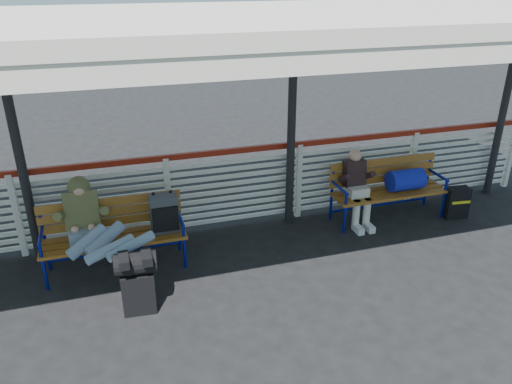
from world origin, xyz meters
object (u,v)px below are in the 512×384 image
object	(u,v)px
bench_left	(132,223)
traveler_man	(101,235)
bench_right	(396,182)
companion_person	(357,187)
luggage_stack	(138,280)
suitcase_side	(456,202)

from	to	relation	value
bench_left	traveler_man	world-z (taller)	traveler_man
bench_right	traveler_man	bearing A→B (deg)	-172.69
bench_right	companion_person	world-z (taller)	companion_person
bench_right	bench_left	bearing A→B (deg)	-176.84
luggage_stack	suitcase_side	xyz separation A→B (m)	(4.96, 0.94, -0.16)
companion_person	traveler_man	bearing A→B (deg)	-171.57
luggage_stack	bench_left	world-z (taller)	bench_left
luggage_stack	bench_right	world-z (taller)	bench_right
bench_right	traveler_man	world-z (taller)	traveler_man
traveler_man	suitcase_side	world-z (taller)	traveler_man
bench_left	traveler_man	size ratio (longest dim) A/B	1.10
bench_right	suitcase_side	xyz separation A→B (m)	(0.93, -0.31, -0.34)
luggage_stack	bench_left	xyz separation A→B (m)	(0.04, 1.03, 0.20)
bench_left	bench_right	distance (m)	4.00
suitcase_side	bench_right	bearing A→B (deg)	168.08
bench_left	companion_person	xyz separation A→B (m)	(3.32, 0.21, -0.01)
bench_left	suitcase_side	bearing A→B (deg)	-1.03
traveler_man	suitcase_side	distance (m)	5.33
traveler_man	suitcase_side	xyz separation A→B (m)	(5.31, 0.25, -0.43)
luggage_stack	traveler_man	size ratio (longest dim) A/B	0.46
luggage_stack	bench_left	bearing A→B (deg)	92.29
luggage_stack	bench_left	distance (m)	1.05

